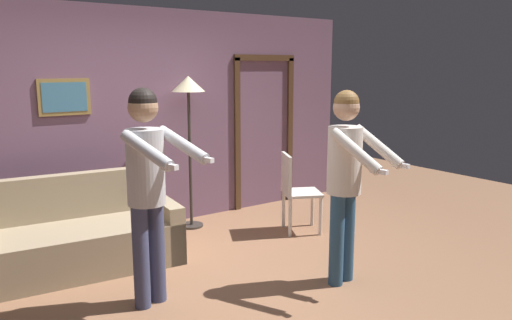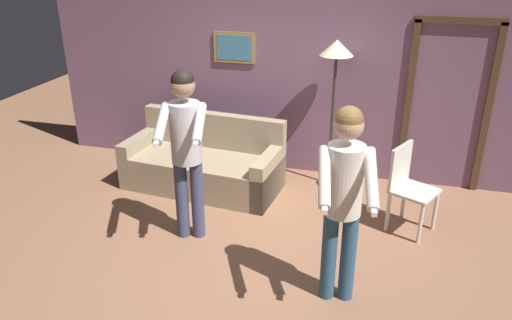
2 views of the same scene
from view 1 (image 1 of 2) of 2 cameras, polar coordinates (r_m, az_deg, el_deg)
The scene contains 7 objects.
ground_plane at distance 4.54m, azimuth -4.23°, elevation -14.52°, with size 12.00×12.00×0.00m, color #8A5F44.
back_wall_assembly at distance 5.99m, azimuth -14.35°, elevation 4.33°, with size 6.40×0.10×2.60m.
couch at distance 5.18m, azimuth -19.85°, elevation -8.57°, with size 1.97×1.03×0.87m.
torchiere_lamp at distance 5.91m, azimuth -7.72°, elevation 7.06°, with size 0.39×0.39×1.82m.
person_standing_left at distance 4.00m, azimuth -12.30°, elevation -1.76°, with size 0.55×0.76×1.77m.
person_standing_right at distance 4.40m, azimuth 10.26°, elevation -1.00°, with size 0.51×0.69×1.73m.
dining_chair_distant at distance 5.86m, azimuth 4.46°, elevation -3.19°, with size 0.56×0.56×0.93m.
Camera 1 is at (-2.10, -3.53, 1.93)m, focal length 35.00 mm.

